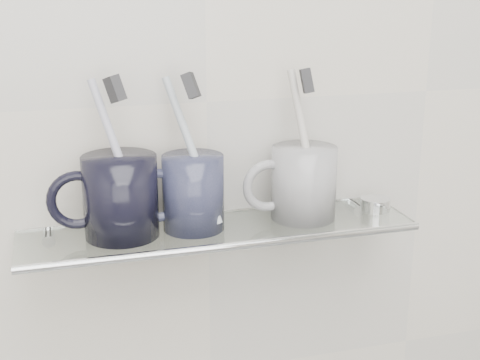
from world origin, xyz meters
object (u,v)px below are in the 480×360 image
object	(u,v)px
mug_left	(121,196)
mug_center	(193,193)
shelf_glass	(220,230)
mug_right	(304,183)

from	to	relation	value
mug_left	mug_center	bearing A→B (deg)	-8.99
shelf_glass	mug_center	world-z (taller)	mug_center
shelf_glass	mug_right	bearing A→B (deg)	2.49
mug_left	mug_center	distance (m)	0.09
shelf_glass	mug_left	distance (m)	0.13
mug_right	shelf_glass	bearing A→B (deg)	-166.36
shelf_glass	mug_right	size ratio (longest dim) A/B	5.23
mug_right	mug_left	bearing A→B (deg)	-168.84
shelf_glass	mug_left	size ratio (longest dim) A/B	4.95
mug_left	mug_right	size ratio (longest dim) A/B	1.06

